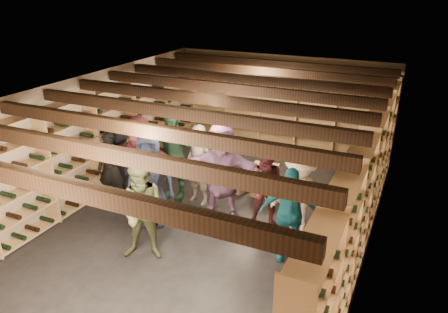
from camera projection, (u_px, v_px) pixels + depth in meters
ground at (211, 219)px, 8.03m from camera, size 8.00×8.00×0.00m
walls at (210, 159)px, 7.58m from camera, size 5.52×8.02×2.40m
ceiling at (209, 91)px, 7.12m from camera, size 5.50×8.00×0.01m
ceiling_joists at (209, 99)px, 7.18m from camera, size 5.40×7.12×0.18m
wine_rack_left at (94, 144)px, 8.63m from camera, size 0.32×7.50×2.15m
wine_rack_right at (361, 194)px, 6.63m from camera, size 0.32×7.50×2.15m
wine_rack_back at (279, 110)px, 10.84m from camera, size 4.70×0.30×2.15m
crate_stack_left at (264, 180)px, 8.78m from camera, size 0.53×0.39×0.68m
crate_stack_right at (235, 182)px, 9.09m from camera, size 0.57×0.46×0.34m
crate_loose at (283, 196)px, 8.72m from camera, size 0.59×0.50×0.17m
person_0 at (120, 158)px, 8.82m from camera, size 0.84×0.68×1.49m
person_1 at (112, 169)px, 8.31m from camera, size 0.63×0.50×1.50m
person_2 at (145, 212)px, 6.65m from camera, size 0.94×0.83×1.60m
person_3 at (300, 195)px, 7.33m from camera, size 1.06×0.76×1.48m
person_4 at (289, 214)px, 6.66m from camera, size 0.97×0.62×1.54m
person_5 at (140, 161)px, 8.27m from camera, size 1.69×0.60×1.79m
person_6 at (150, 179)px, 7.62m from camera, size 0.99×0.84×1.73m
person_7 at (199, 165)px, 8.37m from camera, size 0.63×0.47×1.58m
person_8 at (268, 189)px, 7.49m from camera, size 0.83×0.70×1.52m
person_10 at (172, 156)px, 8.48m from camera, size 1.11×0.59×1.81m
person_11 at (221, 171)px, 7.81m from camera, size 1.75×0.89×1.81m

